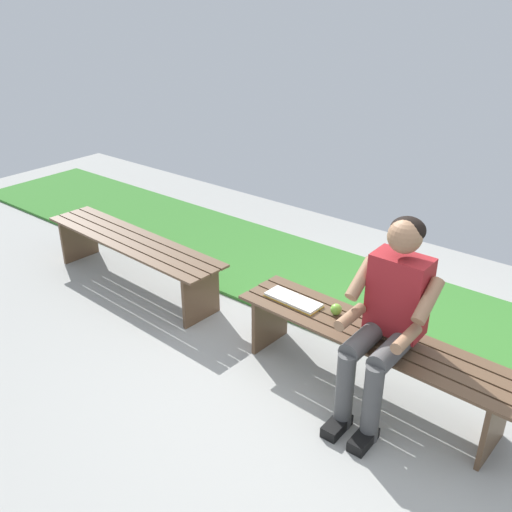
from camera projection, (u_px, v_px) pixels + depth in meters
The scene contains 7 objects.
ground_plane at pixel (134, 398), 3.70m from camera, with size 10.00×7.00×0.04m, color #9E9E99.
grass_strip at pixel (309, 279), 5.12m from camera, with size 9.00×1.38×0.03m, color #387A2D.
bench_near at pixel (369, 346), 3.59m from camera, with size 1.91×0.50×0.45m.
bench_far at pixel (132, 250), 4.89m from camera, with size 1.96×0.51×0.45m.
person_seated at pixel (388, 314), 3.29m from camera, with size 0.50×0.69×1.26m.
apple at pixel (336, 309), 3.73m from camera, with size 0.08×0.08×0.08m, color #72B738.
book_open at pixel (293, 300), 3.89m from camera, with size 0.42×0.18×0.02m.
Camera 1 is at (-1.30, 2.77, 2.43)m, focal length 39.60 mm.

